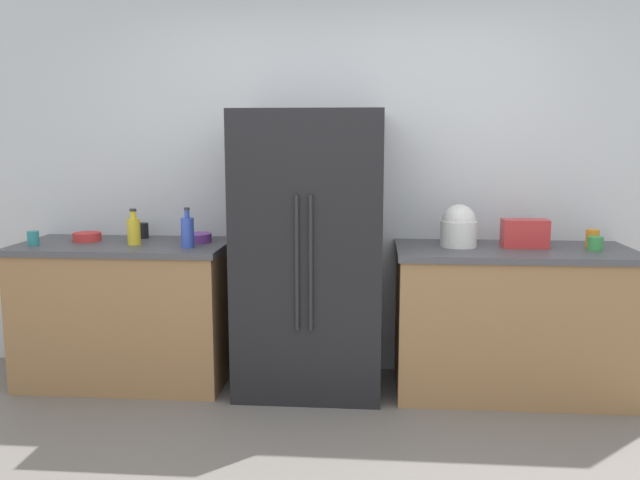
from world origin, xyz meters
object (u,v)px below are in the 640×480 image
refrigerator (310,253)px  cup_d (595,243)px  toaster (525,233)px  cup_b (33,238)px  rice_cooker (459,227)px  bottle_b (134,230)px  bowl_a (87,237)px  cup_c (592,238)px  cup_a (143,231)px  bottle_a (187,232)px  bowl_b (197,238)px

refrigerator → cup_d: size_ratio=19.23×
toaster → cup_b: (-3.08, -0.17, -0.04)m
rice_cooker → bottle_b: bearing=-177.2°
toaster → bowl_a: bearing=179.5°
refrigerator → bottle_b: (-1.12, -0.04, 0.13)m
cup_c → cup_d: bearing=-100.1°
cup_a → cup_d: cup_a is taller
bowl_a → cup_d: bearing=-1.8°
bottle_b → cup_b: (-0.63, -0.07, -0.05)m
cup_d → bowl_a: 3.22m
bottle_a → cup_a: (-0.41, 0.35, -0.05)m
cup_c → cup_d: (-0.02, -0.12, -0.01)m
rice_cooker → bowl_a: bearing=179.4°
cup_a → bowl_b: bearing=-17.1°
refrigerator → cup_b: bearing=-176.5°
refrigerator → cup_c: bearing=3.6°
bottle_b → cup_c: size_ratio=2.10×
refrigerator → bottle_a: (-0.75, -0.11, 0.14)m
bowl_a → toaster: bearing=-0.5°
bottle_a → bottle_b: (-0.37, 0.08, -0.01)m
bowl_a → bowl_b: 0.73m
cup_a → rice_cooker: bearing=-4.8°
bottle_b → cup_b: 0.64m
refrigerator → bottle_b: refrigerator is taller
bottle_a → cup_a: size_ratio=2.42×
toaster → cup_c: (0.42, 0.04, -0.03)m
cup_b → cup_c: 3.51m
bottle_b → bowl_b: 0.40m
toaster → bottle_b: 2.45m
rice_cooker → cup_a: 2.09m
cup_b → bowl_b: 1.02m
cup_a → cup_d: bearing=-4.9°
cup_c → cup_b: bearing=-176.5°
refrigerator → toaster: size_ratio=6.36×
bottle_a → cup_d: 2.48m
cup_c → bowl_b: size_ratio=0.57×
refrigerator → cup_c: (1.76, 0.11, 0.10)m
cup_c → bowl_b: bearing=179.9°
bottle_b → toaster: bearing=2.4°
bottle_a → bottle_b: bottle_a is taller
bottle_b → cup_c: bearing=2.9°
cup_b → cup_d: (3.48, 0.10, -0.00)m
toaster → bottle_a: 2.09m
refrigerator → toaster: refrigerator is taller
toaster → bowl_a: size_ratio=1.53×
cup_b → cup_a: bearing=30.3°
bottle_a → cup_c: bearing=5.1°
bottle_a → toaster: bearing=4.9°
bottle_a → bowl_a: (-0.74, 0.20, -0.07)m
refrigerator → cup_b: refrigerator is taller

